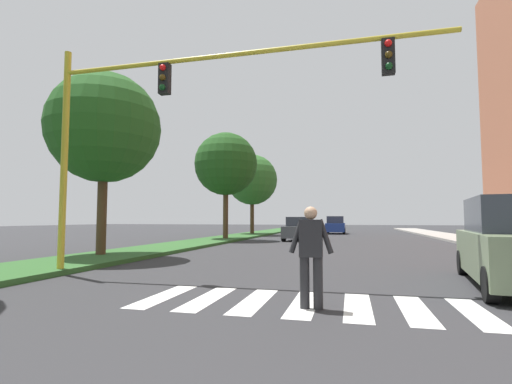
{
  "coord_description": "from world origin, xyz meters",
  "views": [
    {
      "loc": [
        0.81,
        0.63,
        1.48
      ],
      "look_at": [
        -3.42,
        17.42,
        2.73
      ],
      "focal_mm": 26.42,
      "sensor_mm": 36.0,
      "label": 1
    }
  ],
  "objects_px": {
    "tree_far": "(226,164)",
    "traffic_light_gantry": "(166,105)",
    "tree_mid": "(104,128)",
    "sedan_midblock": "(301,229)",
    "tree_distant": "(252,180)",
    "sedan_distant": "(336,226)",
    "pedestrian_performer": "(311,252)"
  },
  "relations": [
    {
      "from": "tree_far",
      "to": "sedan_midblock",
      "type": "height_order",
      "value": "tree_far"
    },
    {
      "from": "tree_mid",
      "to": "sedan_distant",
      "type": "bearing_deg",
      "value": 73.92
    },
    {
      "from": "tree_far",
      "to": "sedan_midblock",
      "type": "distance_m",
      "value": 6.96
    },
    {
      "from": "tree_distant",
      "to": "traffic_light_gantry",
      "type": "height_order",
      "value": "tree_distant"
    },
    {
      "from": "tree_distant",
      "to": "traffic_light_gantry",
      "type": "relative_size",
      "value": 0.73
    },
    {
      "from": "traffic_light_gantry",
      "to": "sedan_distant",
      "type": "relative_size",
      "value": 2.24
    },
    {
      "from": "tree_far",
      "to": "tree_distant",
      "type": "height_order",
      "value": "tree_far"
    },
    {
      "from": "sedan_distant",
      "to": "tree_far",
      "type": "bearing_deg",
      "value": -116.42
    },
    {
      "from": "traffic_light_gantry",
      "to": "pedestrian_performer",
      "type": "xyz_separation_m",
      "value": [
        3.92,
        -2.28,
        -3.47
      ]
    },
    {
      "from": "tree_mid",
      "to": "pedestrian_performer",
      "type": "relative_size",
      "value": 4.15
    },
    {
      "from": "tree_distant",
      "to": "pedestrian_performer",
      "type": "distance_m",
      "value": 29.05
    },
    {
      "from": "traffic_light_gantry",
      "to": "pedestrian_performer",
      "type": "relative_size",
      "value": 5.96
    },
    {
      "from": "pedestrian_performer",
      "to": "sedan_distant",
      "type": "relative_size",
      "value": 0.38
    },
    {
      "from": "tree_mid",
      "to": "sedan_distant",
      "type": "height_order",
      "value": "tree_mid"
    },
    {
      "from": "pedestrian_performer",
      "to": "traffic_light_gantry",
      "type": "bearing_deg",
      "value": 149.82
    },
    {
      "from": "traffic_light_gantry",
      "to": "pedestrian_performer",
      "type": "height_order",
      "value": "traffic_light_gantry"
    },
    {
      "from": "tree_far",
      "to": "traffic_light_gantry",
      "type": "distance_m",
      "value": 16.9
    },
    {
      "from": "tree_mid",
      "to": "sedan_midblock",
      "type": "relative_size",
      "value": 1.63
    },
    {
      "from": "tree_mid",
      "to": "pedestrian_performer",
      "type": "xyz_separation_m",
      "value": [
        8.55,
        -6.12,
        -4.07
      ]
    },
    {
      "from": "tree_far",
      "to": "traffic_light_gantry",
      "type": "bearing_deg",
      "value": -76.54
    },
    {
      "from": "tree_distant",
      "to": "sedan_midblock",
      "type": "relative_size",
      "value": 1.71
    },
    {
      "from": "tree_mid",
      "to": "pedestrian_performer",
      "type": "distance_m",
      "value": 11.27
    },
    {
      "from": "sedan_midblock",
      "to": "sedan_distant",
      "type": "relative_size",
      "value": 0.95
    },
    {
      "from": "tree_mid",
      "to": "tree_distant",
      "type": "bearing_deg",
      "value": 89.22
    },
    {
      "from": "traffic_light_gantry",
      "to": "sedan_midblock",
      "type": "height_order",
      "value": "traffic_light_gantry"
    },
    {
      "from": "tree_distant",
      "to": "traffic_light_gantry",
      "type": "distance_m",
      "value": 25.63
    },
    {
      "from": "sedan_distant",
      "to": "tree_distant",
      "type": "bearing_deg",
      "value": -144.77
    },
    {
      "from": "tree_far",
      "to": "pedestrian_performer",
      "type": "bearing_deg",
      "value": -67.22
    },
    {
      "from": "traffic_light_gantry",
      "to": "sedan_distant",
      "type": "distance_m",
      "value": 30.83
    },
    {
      "from": "tree_distant",
      "to": "sedan_distant",
      "type": "bearing_deg",
      "value": 35.23
    },
    {
      "from": "tree_far",
      "to": "pedestrian_performer",
      "type": "xyz_separation_m",
      "value": [
        7.85,
        -18.69,
        -4.42
      ]
    },
    {
      "from": "tree_mid",
      "to": "tree_far",
      "type": "distance_m",
      "value": 12.6
    }
  ]
}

